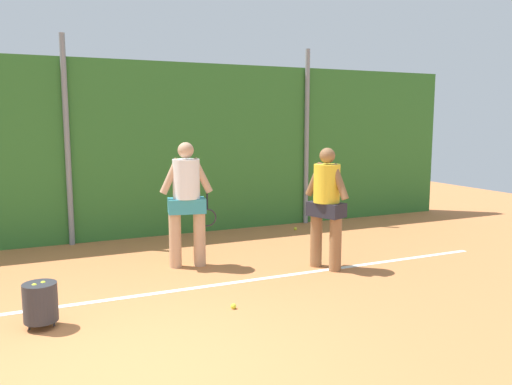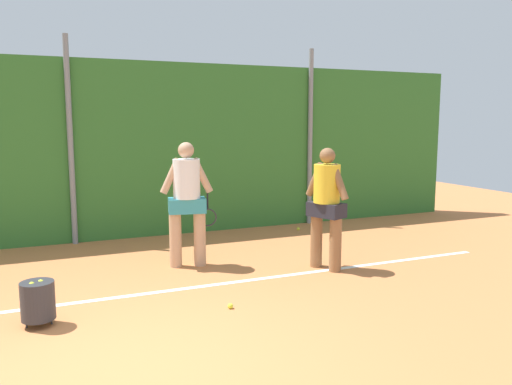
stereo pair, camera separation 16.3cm
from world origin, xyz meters
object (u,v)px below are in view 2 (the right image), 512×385
player_foreground_near (327,202)px  player_midcourt (187,197)px  ball_hopper (38,300)px  tennis_ball_3 (298,229)px  tennis_ball_0 (230,306)px

player_foreground_near → player_midcourt: (-1.88, 0.97, 0.04)m
player_midcourt → ball_hopper: 2.82m
player_foreground_near → tennis_ball_3: 2.93m
player_midcourt → tennis_ball_0: 2.24m
ball_hopper → tennis_ball_0: bearing=-8.8°
player_foreground_near → player_midcourt: 2.11m
player_foreground_near → ball_hopper: bearing=-102.6°
player_foreground_near → ball_hopper: 4.14m
player_midcourt → ball_hopper: player_midcourt is taller
ball_hopper → tennis_ball_3: 5.92m
tennis_ball_3 → player_midcourt: bearing=-149.6°
ball_hopper → tennis_ball_3: (4.92, 3.28, -0.26)m
tennis_ball_0 → tennis_ball_3: bearing=52.1°
player_midcourt → ball_hopper: (-2.14, -1.65, -0.78)m
player_midcourt → tennis_ball_0: player_midcourt is taller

